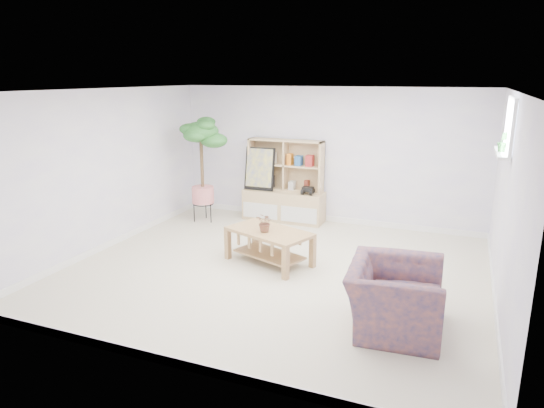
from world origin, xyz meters
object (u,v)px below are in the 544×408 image
at_px(coffee_table, 269,247).
at_px(floor_tree, 202,170).
at_px(armchair, 395,293).
at_px(storage_unit, 284,181).

distance_m(coffee_table, floor_tree, 2.49).
bearing_deg(floor_tree, coffee_table, -37.74).
distance_m(coffee_table, armchair, 2.26).
xyz_separation_m(storage_unit, coffee_table, (0.54, -2.04, -0.50)).
height_order(coffee_table, floor_tree, floor_tree).
distance_m(storage_unit, floor_tree, 1.48).
xyz_separation_m(floor_tree, armchair, (3.79, -2.68, -0.54)).
relative_size(coffee_table, armchair, 1.09).
relative_size(storage_unit, armchair, 1.37).
relative_size(floor_tree, armchair, 1.74).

